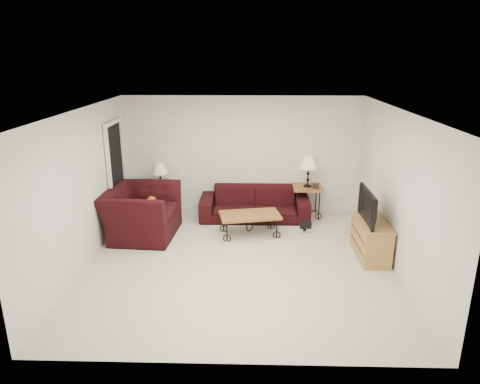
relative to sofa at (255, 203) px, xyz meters
The scene contains 20 objects.
ground 2.06m from the sofa, 97.53° to the right, with size 5.00×5.00×0.00m, color beige.
wall_back 1.07m from the sofa, 119.09° to the left, with size 5.00×0.02×2.50m, color silver.
wall_front 4.62m from the sofa, 93.38° to the right, with size 5.00×0.02×2.50m, color silver.
wall_left 3.55m from the sofa, 143.87° to the right, with size 0.02×5.00×2.50m, color silver.
wall_right 3.15m from the sofa, 42.13° to the right, with size 0.02×5.00×2.50m, color silver.
ceiling 2.98m from the sofa, 97.53° to the right, with size 5.00×5.00×0.00m, color white.
doorway 2.85m from the sofa, behind, with size 0.08×0.94×2.04m, color black.
sofa is the anchor object (origin of this frame).
side_table_left 2.00m from the sofa, behind, with size 0.52×0.52×0.57m, color brown.
side_table_right 1.12m from the sofa, ahead, with size 0.60×0.60×0.66m, color brown.
lamp_left 2.06m from the sofa, behind, with size 0.32×0.32×0.57m, color black, non-canonical shape.
lamp_right 1.30m from the sofa, ahead, with size 0.37×0.37×0.66m, color black, non-canonical shape.
photo_frame_left 2.16m from the sofa, behind, with size 0.11×0.02×0.10m, color black.
photo_frame_right 1.32m from the sofa, ahead, with size 0.13×0.02×0.11m, color black.
coffee_table 0.89m from the sofa, 96.03° to the right, with size 1.12×0.61×0.42m, color brown.
armchair 2.35m from the sofa, 156.05° to the right, with size 1.42×1.24×0.92m, color black.
throw_pillow 2.24m from the sofa, 153.31° to the right, with size 0.42×0.11×0.42m, color orange.
tv_stand 2.63m from the sofa, 41.62° to the right, with size 0.44×1.06×0.64m, color #B08641.
television 2.68m from the sofa, 41.91° to the right, with size 0.95×0.12×0.55m, color black.
backpack 1.20m from the sofa, 35.14° to the right, with size 0.34×0.26×0.44m, color black.
Camera 1 is at (0.20, -6.52, 3.31)m, focal length 32.37 mm.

